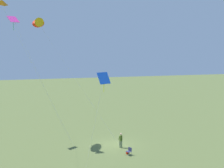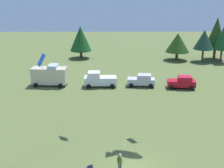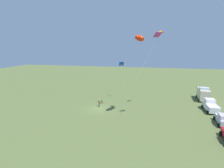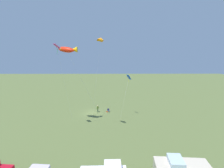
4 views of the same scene
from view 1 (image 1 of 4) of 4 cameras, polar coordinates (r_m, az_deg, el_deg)
ground_plane at (r=38.05m, az=0.50°, el=-11.03°), size 160.00×160.00×0.00m
person_kite_flyer at (r=36.67m, az=1.63°, el=-10.06°), size 0.49×0.52×1.74m
folding_chair at (r=34.55m, az=3.16°, el=-12.07°), size 0.65×0.65×0.82m
backpack_on_grass at (r=34.99m, az=2.86°, el=-12.48°), size 0.33×0.38×0.22m
kite_large_fish at (r=37.89m, az=-13.28°, el=10.77°), size 6.54×9.82×15.05m
kite_delta_orange at (r=32.20m, az=-19.42°, el=13.84°), size 3.13×7.96×16.21m
kite_diamond_blue at (r=27.63m, az=-1.58°, el=0.73°), size 2.33×2.03×9.41m
kite_diamond_rainbow at (r=38.91m, az=-17.38°, el=10.64°), size 1.43×6.98×15.25m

